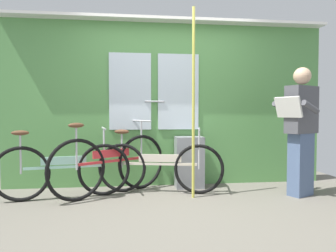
{
  "coord_description": "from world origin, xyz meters",
  "views": [
    {
      "loc": [
        -0.53,
        -3.38,
        1.05
      ],
      "look_at": [
        -0.09,
        0.33,
        0.9
      ],
      "focal_mm": 32.75,
      "sensor_mm": 36.0,
      "label": 1
    }
  ],
  "objects": [
    {
      "name": "handrail_pole",
      "position": [
        0.23,
        0.37,
        1.18
      ],
      "size": [
        0.04,
        0.04,
        2.37
      ],
      "primitive_type": "cylinder",
      "color": "#C6C14C",
      "rests_on": "ground_plane"
    },
    {
      "name": "passenger_reading_newspaper",
      "position": [
        1.62,
        0.3,
        0.87
      ],
      "size": [
        0.62,
        0.56,
        1.64
      ],
      "rotation": [
        0.0,
        0.0,
        3.61
      ],
      "color": "slate",
      "rests_on": "ground_plane"
    },
    {
      "name": "ground_plane",
      "position": [
        0.0,
        0.0,
        -0.02
      ],
      "size": [
        5.69,
        3.84,
        0.04
      ],
      "primitive_type": "cube",
      "color": "#666056"
    },
    {
      "name": "bicycle_near_door",
      "position": [
        -1.38,
        0.51,
        0.36
      ],
      "size": [
        1.63,
        0.47,
        0.88
      ],
      "rotation": [
        0.0,
        0.0,
        0.17
      ],
      "color": "black",
      "rests_on": "ground_plane"
    },
    {
      "name": "train_door_wall",
      "position": [
        -0.01,
        1.11,
        1.26
      ],
      "size": [
        4.69,
        0.28,
        2.41
      ],
      "color": "#56934C",
      "rests_on": "ground_plane"
    },
    {
      "name": "bicycle_by_pole",
      "position": [
        -0.17,
        0.64,
        0.35
      ],
      "size": [
        1.66,
        0.53,
        0.87
      ],
      "rotation": [
        0.0,
        0.0,
        -0.21
      ],
      "color": "black",
      "rests_on": "ground_plane"
    },
    {
      "name": "bicycle_leaning_behind",
      "position": [
        -0.8,
        0.63,
        0.4
      ],
      "size": [
        1.45,
        0.99,
        0.97
      ],
      "rotation": [
        0.0,
        0.0,
        0.59
      ],
      "color": "black",
      "rests_on": "ground_plane"
    },
    {
      "name": "trash_bin_by_wall",
      "position": [
        0.28,
        0.9,
        0.36
      ],
      "size": [
        0.4,
        0.28,
        0.73
      ],
      "primitive_type": "cube",
      "color": "gray",
      "rests_on": "ground_plane"
    }
  ]
}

